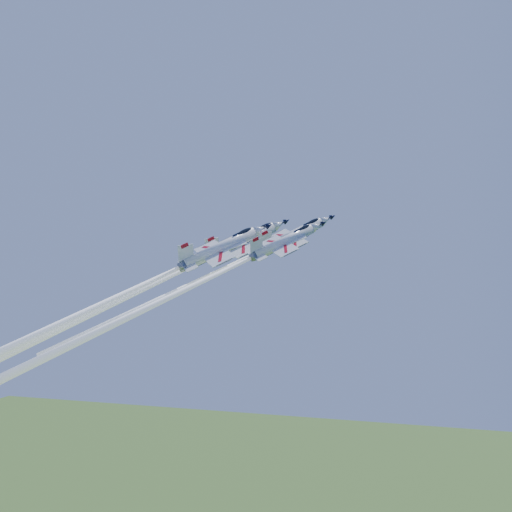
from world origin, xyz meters
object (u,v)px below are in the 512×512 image
(jet_left, at_px, (143,289))
(jet_slot, at_px, (92,309))
(jet_lead, at_px, (205,278))
(jet_right, at_px, (168,298))

(jet_left, xyz_separation_m, jet_slot, (-2.42, -12.01, -2.83))
(jet_lead, distance_m, jet_slot, 18.37)
(jet_right, bearing_deg, jet_lead, 127.64)
(jet_slot, bearing_deg, jet_left, 128.49)
(jet_lead, distance_m, jet_left, 13.21)
(jet_left, bearing_deg, jet_slot, -51.51)
(jet_left, height_order, jet_slot, jet_left)
(jet_left, xyz_separation_m, jet_right, (10.66, -12.48, -1.01))
(jet_right, bearing_deg, jet_left, -179.63)
(jet_lead, height_order, jet_left, jet_left)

